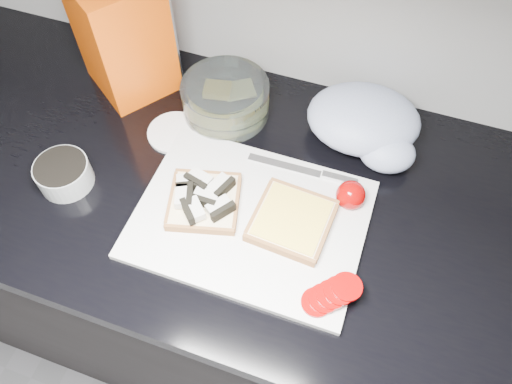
% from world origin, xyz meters
% --- Properties ---
extents(base_cabinet, '(3.50, 0.60, 0.86)m').
position_xyz_m(base_cabinet, '(0.00, 1.20, 0.43)').
color(base_cabinet, black).
rests_on(base_cabinet, ground).
extents(countertop, '(3.50, 0.64, 0.04)m').
position_xyz_m(countertop, '(0.00, 1.20, 0.88)').
color(countertop, black).
rests_on(countertop, base_cabinet).
extents(cutting_board, '(0.40, 0.30, 0.01)m').
position_xyz_m(cutting_board, '(0.07, 1.13, 0.91)').
color(cutting_board, silver).
rests_on(cutting_board, countertop).
extents(bread_left, '(0.16, 0.16, 0.04)m').
position_xyz_m(bread_left, '(-0.02, 1.13, 0.92)').
color(bread_left, beige).
rests_on(bread_left, cutting_board).
extents(bread_right, '(0.14, 0.14, 0.02)m').
position_xyz_m(bread_right, '(0.14, 1.14, 0.92)').
color(bread_right, beige).
rests_on(bread_right, cutting_board).
extents(tomato_slices, '(0.10, 0.10, 0.02)m').
position_xyz_m(tomato_slices, '(0.24, 1.03, 0.92)').
color(tomato_slices, '#940303').
rests_on(tomato_slices, cutting_board).
extents(knife, '(0.21, 0.02, 0.01)m').
position_xyz_m(knife, '(0.16, 1.26, 0.92)').
color(knife, silver).
rests_on(knife, cutting_board).
extents(seed_tub, '(0.10, 0.10, 0.05)m').
position_xyz_m(seed_tub, '(-0.28, 1.09, 0.93)').
color(seed_tub, '#999E9E').
rests_on(seed_tub, countertop).
extents(tub_lid, '(0.14, 0.14, 0.01)m').
position_xyz_m(tub_lid, '(-0.14, 1.27, 0.90)').
color(tub_lid, white).
rests_on(tub_lid, countertop).
extents(glass_bowl, '(0.18, 0.18, 0.07)m').
position_xyz_m(glass_bowl, '(-0.06, 1.36, 0.94)').
color(glass_bowl, silver).
rests_on(glass_bowl, countertop).
extents(bread_bag, '(0.22, 0.21, 0.25)m').
position_xyz_m(bread_bag, '(-0.28, 1.38, 1.03)').
color(bread_bag, '#FA3D04').
rests_on(bread_bag, countertop).
extents(steel_canister, '(0.09, 0.09, 0.21)m').
position_xyz_m(steel_canister, '(-0.23, 1.40, 1.01)').
color(steel_canister, '#ACACB1').
rests_on(steel_canister, countertop).
extents(grocery_bag, '(0.24, 0.20, 0.10)m').
position_xyz_m(grocery_bag, '(0.22, 1.38, 0.95)').
color(grocery_bag, '#ABB4D2').
rests_on(grocery_bag, countertop).
extents(whole_tomatoes, '(0.05, 0.05, 0.05)m').
position_xyz_m(whole_tomatoes, '(0.23, 1.22, 0.93)').
color(whole_tomatoes, '#940303').
rests_on(whole_tomatoes, countertop).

